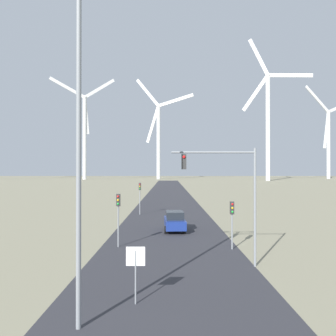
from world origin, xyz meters
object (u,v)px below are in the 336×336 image
object	(u,v)px
traffic_light_post_near_right	(231,214)
wind_turbine_center	(157,133)
traffic_light_mast_overhead	(226,182)
car_approaching	(174,221)
wind_turbine_right	(267,117)
traffic_light_post_mid_left	(139,191)
wind_turbine_far_right	(327,136)
wind_turbine_left	(83,128)
traffic_light_post_near_left	(117,208)
streetlamp	(77,114)
stop_sign_near	(134,264)

from	to	relation	value
traffic_light_post_near_right	wind_turbine_center	size ratio (longest dim) A/B	0.05
traffic_light_mast_overhead	car_approaching	distance (m)	12.12
wind_turbine_right	traffic_light_post_mid_left	bearing A→B (deg)	-113.41
traffic_light_mast_overhead	wind_turbine_center	distance (m)	183.04
wind_turbine_far_right	wind_turbine_center	bearing A→B (deg)	-174.68
car_approaching	wind_turbine_right	world-z (taller)	wind_turbine_right
wind_turbine_center	wind_turbine_right	world-z (taller)	wind_turbine_right
wind_turbine_left	wind_turbine_far_right	bearing A→B (deg)	6.18
wind_turbine_far_right	wind_turbine_right	bearing A→B (deg)	-140.99
traffic_light_post_near_left	wind_turbine_left	bearing A→B (deg)	105.12
traffic_light_post_mid_left	traffic_light_mast_overhead	world-z (taller)	traffic_light_mast_overhead
streetlamp	wind_turbine_left	bearing A→B (deg)	104.28
wind_turbine_left	wind_turbine_far_right	distance (m)	154.01
wind_turbine_left	wind_turbine_center	bearing A→B (deg)	8.32
wind_turbine_center	traffic_light_post_mid_left	bearing A→B (deg)	-89.17
wind_turbine_center	wind_turbine_right	bearing A→B (deg)	-28.98
streetlamp	wind_turbine_right	world-z (taller)	wind_turbine_right
stop_sign_near	traffic_light_post_mid_left	xyz separation A→B (m)	(-2.18, 27.43, 1.26)
stop_sign_near	wind_turbine_center	size ratio (longest dim) A/B	0.04
wind_turbine_center	wind_turbine_far_right	xyz separation A→B (m)	(109.34, 10.18, -1.01)
traffic_light_post_near_left	wind_turbine_right	bearing A→B (deg)	69.09
traffic_light_post_near_right	traffic_light_post_mid_left	xyz separation A→B (m)	(-8.12, 17.93, 0.45)
stop_sign_near	streetlamp	bearing A→B (deg)	-130.63
streetlamp	wind_turbine_center	xyz separation A→B (m)	(-2.67, 188.79, 20.87)
traffic_light_post_mid_left	wind_turbine_right	world-z (taller)	wind_turbine_right
traffic_light_post_mid_left	wind_turbine_left	distance (m)	161.94
streetlamp	wind_turbine_far_right	size ratio (longest dim) A/B	0.22
traffic_light_post_near_left	wind_turbine_far_right	world-z (taller)	wind_turbine_far_right
traffic_light_post_near_left	wind_turbine_left	distance (m)	178.29
traffic_light_post_mid_left	wind_turbine_left	world-z (taller)	wind_turbine_left
wind_turbine_center	traffic_light_post_near_left	bearing A→B (deg)	-89.28
traffic_light_mast_overhead	car_approaching	size ratio (longest dim) A/B	1.66
traffic_light_post_mid_left	wind_turbine_right	size ratio (longest dim) A/B	0.05
traffic_light_post_near_left	traffic_light_mast_overhead	size ratio (longest dim) A/B	0.56
car_approaching	wind_turbine_far_right	xyz separation A→B (m)	(102.86, 180.38, 26.59)
wind_turbine_right	wind_turbine_far_right	xyz separation A→B (m)	(51.87, 42.02, -5.74)
traffic_light_post_near_right	wind_turbine_right	size ratio (longest dim) A/B	0.05
stop_sign_near	traffic_light_post_mid_left	distance (m)	27.55
traffic_light_post_mid_left	wind_turbine_far_right	world-z (taller)	wind_turbine_far_right
streetlamp	car_approaching	size ratio (longest dim) A/B	3.02
traffic_light_post_near_right	car_approaching	distance (m)	8.16
streetlamp	traffic_light_mast_overhead	xyz separation A→B (m)	(6.68, 7.52, -2.72)
stop_sign_near	traffic_light_mast_overhead	distance (m)	7.94
streetlamp	traffic_light_post_mid_left	world-z (taller)	streetlamp
traffic_light_post_near_left	stop_sign_near	bearing A→B (deg)	-77.37
traffic_light_post_mid_left	wind_turbine_far_right	distance (m)	201.89
stop_sign_near	traffic_light_post_near_right	world-z (taller)	traffic_light_post_near_right
wind_turbine_left	wind_turbine_center	world-z (taller)	wind_turbine_center
traffic_light_post_near_right	car_approaching	size ratio (longest dim) A/B	0.81
wind_turbine_center	traffic_light_mast_overhead	bearing A→B (deg)	-87.05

